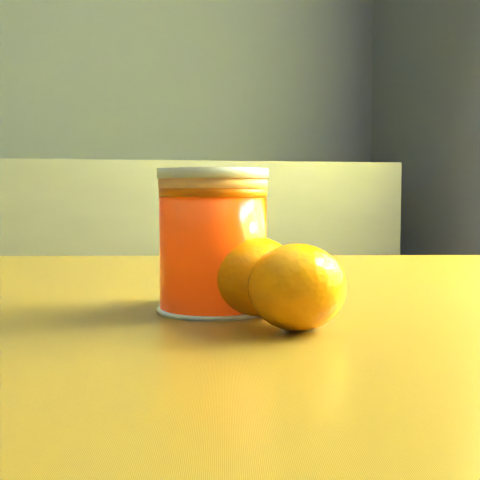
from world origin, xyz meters
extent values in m
cube|color=brown|center=(0.89, -0.02, 0.72)|extent=(1.10, 0.87, 0.04)
cylinder|color=#FF3505|center=(0.83, -0.07, 0.78)|extent=(0.08, 0.08, 0.09)
cylinder|color=#FFA868|center=(0.83, -0.07, 0.83)|extent=(0.08, 0.08, 0.01)
cylinder|color=silver|center=(0.83, -0.07, 0.84)|extent=(0.08, 0.08, 0.00)
ellipsoid|color=orange|center=(0.85, -0.09, 0.77)|extent=(0.07, 0.07, 0.05)
ellipsoid|color=orange|center=(0.83, -0.04, 0.76)|extent=(0.06, 0.06, 0.05)
ellipsoid|color=orange|center=(0.87, -0.15, 0.77)|extent=(0.08, 0.08, 0.05)
camera|label=1|loc=(0.74, -0.54, 0.83)|focal=50.00mm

